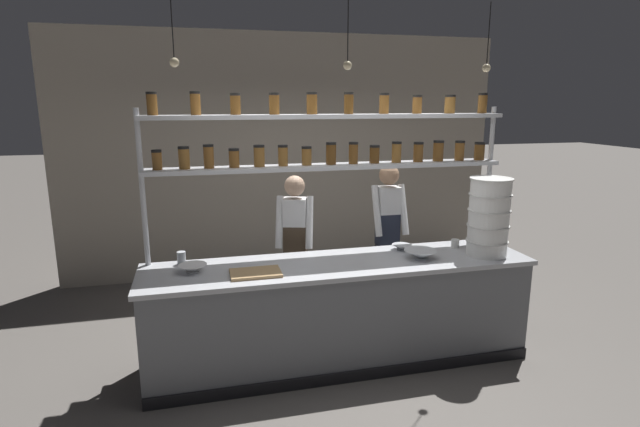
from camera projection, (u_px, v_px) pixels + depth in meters
The scene contains 14 objects.
ground_plane at pixel (339, 360), 4.47m from camera, with size 40.00×40.00×0.00m, color #5B5651.
back_wall at pixel (286, 156), 6.56m from camera, with size 5.74×0.12×3.11m, color #9E9384.
prep_counter at pixel (340, 312), 4.36m from camera, with size 3.34×0.76×0.92m.
spice_shelf_unit at pixel (332, 147), 4.37m from camera, with size 3.22×0.28×2.34m.
chef_left at pixel (295, 244), 4.89m from camera, with size 0.41×0.34×1.57m.
chef_center at pixel (388, 231), 5.23m from camera, with size 0.36×0.29×1.63m.
container_stack at pixel (489, 217), 4.39m from camera, with size 0.37×0.37×0.70m.
cutting_board at pixel (256, 273), 3.96m from camera, with size 0.40×0.26×0.02m.
prep_bowl_near_left at pixel (193, 268), 4.01m from camera, with size 0.23×0.23×0.06m.
prep_bowl_center_front at pixel (420, 255), 4.35m from camera, with size 0.29×0.29×0.08m.
prep_bowl_center_back at pixel (402, 247), 4.61m from camera, with size 0.19×0.19×0.05m.
serving_cup_front at pixel (455, 244), 4.68m from camera, with size 0.07×0.07×0.08m.
serving_cup_by_board at pixel (181, 258), 4.20m from camera, with size 0.07×0.07×0.11m.
pendant_light_row at pixel (344, 62), 3.91m from camera, with size 2.61×0.07×0.56m.
Camera 1 is at (-1.15, -3.90, 2.26)m, focal length 28.00 mm.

